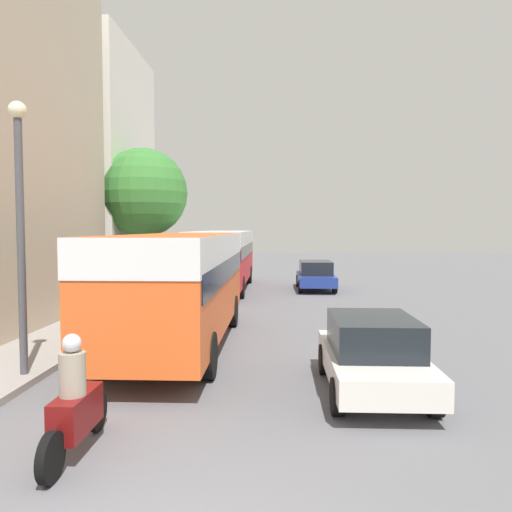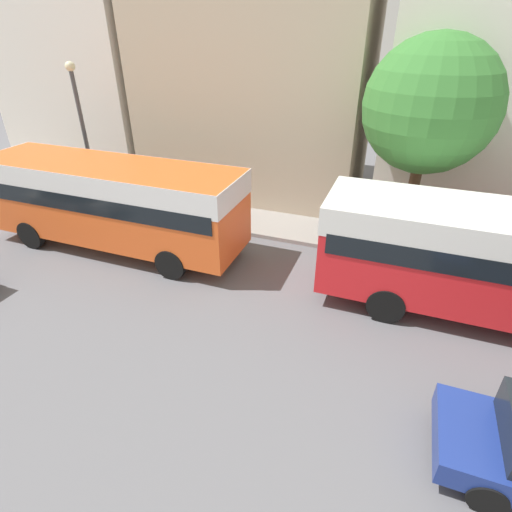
# 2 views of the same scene
# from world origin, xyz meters

# --- Properties ---
(building_far_terrace) EXTENTS (5.27, 7.66, 12.14)m
(building_far_terrace) POSITION_xyz_m (-8.84, 20.99, 6.07)
(building_far_terrace) COLOR silver
(building_far_terrace) RESTS_ON ground_plane
(bus_lead) EXTENTS (2.56, 9.15, 3.01)m
(bus_lead) POSITION_xyz_m (-1.68, 9.11, 1.96)
(bus_lead) COLOR #EA5B23
(bus_lead) RESTS_ON ground_plane
(bus_following) EXTENTS (2.61, 10.17, 3.02)m
(bus_following) POSITION_xyz_m (-1.89, 21.47, 1.96)
(bus_following) COLOR red
(bus_following) RESTS_ON ground_plane
(motorcycle_behind_lead) EXTENTS (0.38, 2.24, 1.73)m
(motorcycle_behind_lead) POSITION_xyz_m (-1.91, 2.71, 0.68)
(motorcycle_behind_lead) COLOR maroon
(motorcycle_behind_lead) RESTS_ON ground_plane
(car_crossing) EXTENTS (1.84, 3.89, 1.47)m
(car_crossing) POSITION_xyz_m (2.75, 5.59, 0.76)
(car_crossing) COLOR silver
(car_crossing) RESTS_ON ground_plane
(car_far_curb) EXTENTS (1.88, 4.33, 1.48)m
(car_far_curb) POSITION_xyz_m (2.87, 21.65, 0.77)
(car_far_curb) COLOR navy
(car_far_curb) RESTS_ON ground_plane
(street_tree) EXTENTS (4.02, 4.02, 6.65)m
(street_tree) POSITION_xyz_m (-5.21, 18.56, 4.77)
(street_tree) COLOR brown
(street_tree) RESTS_ON sidewalk
(lamp_post) EXTENTS (0.36, 0.36, 5.59)m
(lamp_post) POSITION_xyz_m (-4.35, 6.01, 3.49)
(lamp_post) COLOR #47474C
(lamp_post) RESTS_ON sidewalk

